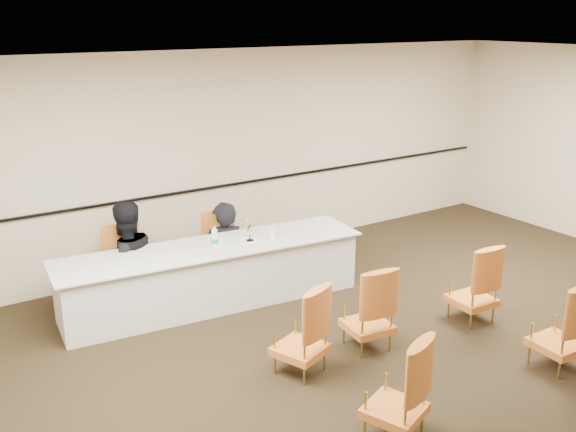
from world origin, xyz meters
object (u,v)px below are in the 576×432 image
object	(u,v)px
panelist_second_chair	(126,266)
coffee_cup	(272,233)
panel_table	(213,275)
aud_chair_front_mid	(368,307)
panelist_main_chair	(224,249)
panelist_second	(127,268)
aud_chair_back_right	(560,324)
aud_chair_back_left	(396,387)
aud_chair_front_right	(473,282)
panelist_main	(224,262)
drinking_glass	(221,242)
microphone	(250,231)
water_bottle	(215,237)
aud_chair_front_left	(300,329)

from	to	relation	value
panelist_second_chair	coffee_cup	world-z (taller)	panelist_second_chair
panel_table	aud_chair_front_mid	size ratio (longest dim) A/B	3.98
panelist_main_chair	panelist_second	bearing A→B (deg)	180.00
panelist_main_chair	aud_chair_back_right	bearing A→B (deg)	-58.49
panel_table	aud_chair_back_left	world-z (taller)	aud_chair_back_left
panelist_main_chair	aud_chair_front_mid	xyz separation A→B (m)	(0.45, -2.40, 0.00)
aud_chair_back_left	panelist_second	bearing A→B (deg)	82.78
panel_table	coffee_cup	distance (m)	0.90
aud_chair_back_left	aud_chair_back_right	distance (m)	2.16
panelist_second	aud_chair_back_left	distance (m)	3.96
coffee_cup	aud_chair_front_right	size ratio (longest dim) A/B	0.15
panelist_second_chair	panelist_main	bearing A→B (deg)	-0.00
drinking_glass	aud_chair_front_mid	distance (m)	2.03
panelist_main	microphone	size ratio (longest dim) A/B	6.62
panel_table	water_bottle	world-z (taller)	water_bottle
aud_chair_front_left	aud_chair_back_right	distance (m)	2.62
panel_table	panelist_main_chair	size ratio (longest dim) A/B	3.98
aud_chair_front_right	aud_chair_front_left	bearing A→B (deg)	179.68
panelist_second_chair	aud_chair_back_left	bearing A→B (deg)	-70.32
aud_chair_front_mid	aud_chair_back_left	size ratio (longest dim) A/B	1.00
microphone	drinking_glass	xyz separation A→B (m)	(-0.38, 0.06, -0.08)
water_bottle	aud_chair_back_left	xyz separation A→B (m)	(0.05, -3.18, -0.40)
panel_table	microphone	distance (m)	0.70
panelist_main	drinking_glass	distance (m)	0.83
panel_table	aud_chair_front_right	xyz separation A→B (m)	(2.33, -2.06, 0.10)
panelist_main	aud_chair_front_mid	world-z (taller)	panelist_main
aud_chair_back_right	aud_chair_front_right	bearing A→B (deg)	87.99
panelist_second	aud_chair_back_left	xyz separation A→B (m)	(0.94, -3.85, 0.04)
panelist_main	aud_chair_front_left	size ratio (longest dim) A/B	1.77
panelist_main_chair	drinking_glass	xyz separation A→B (m)	(-0.33, -0.56, 0.33)
panelist_main	coffee_cup	bearing A→B (deg)	129.62
water_bottle	panelist_main_chair	bearing A→B (deg)	53.30
microphone	water_bottle	xyz separation A→B (m)	(-0.44, 0.08, -0.00)
drinking_glass	microphone	bearing A→B (deg)	-8.62
aud_chair_back_left	aud_chair_back_right	world-z (taller)	same
coffee_cup	aud_chair_back_left	size ratio (longest dim) A/B	0.15
panelist_second	panelist_second_chair	size ratio (longest dim) A/B	1.81
drinking_glass	aud_chair_back_right	xyz separation A→B (m)	(2.14, -3.22, -0.33)
water_bottle	coffee_cup	size ratio (longest dim) A/B	1.75
panelist_main	aud_chair_front_right	bearing A→B (deg)	139.08
panelist_second_chair	aud_chair_back_right	world-z (taller)	same
aud_chair_back_right	panelist_main	bearing A→B (deg)	117.86
panelist_main_chair	aud_chair_front_right	world-z (taller)	same
microphone	aud_chair_front_mid	world-z (taller)	microphone
panel_table	microphone	size ratio (longest dim) A/B	14.92
panel_table	aud_chair_back_left	distance (m)	3.20
water_bottle	drinking_glass	bearing A→B (deg)	-19.17
panelist_second	aud_chair_front_mid	bearing A→B (deg)	118.89
panelist_main_chair	aud_chair_front_mid	bearing A→B (deg)	-73.43
panelist_main_chair	aud_chair_back_right	size ratio (longest dim) A/B	1.00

